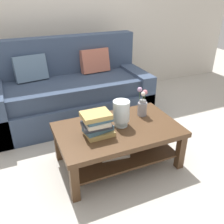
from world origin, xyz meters
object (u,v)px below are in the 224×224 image
at_px(book_stack_main, 97,124).
at_px(glass_hurricane_vase, 121,112).
at_px(flower_pitcher, 142,105).
at_px(coffee_table, 118,138).
at_px(couch, 71,92).

height_order(book_stack_main, glass_hurricane_vase, glass_hurricane_vase).
relative_size(book_stack_main, glass_hurricane_vase, 1.10).
relative_size(glass_hurricane_vase, flower_pitcher, 0.85).
bearing_deg(glass_hurricane_vase, coffee_table, -148.34).
height_order(coffee_table, glass_hurricane_vase, glass_hurricane_vase).
bearing_deg(coffee_table, book_stack_main, -172.02).
height_order(coffee_table, flower_pitcher, flower_pitcher).
relative_size(couch, flower_pitcher, 6.62).
bearing_deg(coffee_table, couch, 97.33).
distance_m(book_stack_main, glass_hurricane_vase, 0.28).
bearing_deg(coffee_table, flower_pitcher, 22.02).
relative_size(coffee_table, book_stack_main, 4.15).
distance_m(couch, coffee_table, 1.21).
bearing_deg(book_stack_main, flower_pitcher, 16.74).
relative_size(book_stack_main, flower_pitcher, 0.93).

